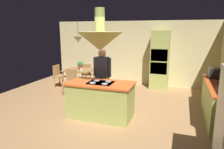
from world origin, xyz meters
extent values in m
plane|color=#AD7F51|center=(0.00, 0.00, 0.00)|extent=(8.16, 8.16, 0.00)
cube|color=beige|center=(0.00, 3.45, 1.27)|extent=(6.80, 0.10, 2.55)
cube|color=#A8B259|center=(0.00, -0.20, 0.43)|extent=(1.60, 0.83, 0.87)
cube|color=#E05B23|center=(0.00, -0.20, 0.89)|extent=(1.66, 0.89, 0.04)
cube|color=black|center=(0.00, -0.20, 0.90)|extent=(0.64, 0.52, 0.01)
cylinder|color=#B2B2B7|center=(-0.16, -0.33, 0.92)|extent=(0.15, 0.15, 0.02)
cylinder|color=#B2B2B7|center=(0.16, -0.33, 0.92)|extent=(0.15, 0.15, 0.02)
cylinder|color=#B2B2B7|center=(-0.16, -0.07, 0.92)|extent=(0.15, 0.15, 0.02)
cylinder|color=#B2B2B7|center=(0.16, -0.07, 0.92)|extent=(0.15, 0.15, 0.02)
cube|color=#A8B259|center=(2.84, 0.60, 0.43)|extent=(0.62, 2.21, 0.87)
cube|color=#E05B23|center=(2.84, 0.60, 0.89)|extent=(0.66, 2.25, 0.04)
cube|color=#A8B259|center=(1.10, 3.05, 1.09)|extent=(0.66, 0.62, 2.18)
cube|color=black|center=(1.10, 2.76, 1.30)|extent=(0.60, 0.04, 0.44)
cube|color=black|center=(1.10, 2.76, 0.82)|extent=(0.60, 0.04, 0.44)
cube|color=#9C7041|center=(-1.70, 1.90, 0.74)|extent=(1.03, 0.93, 0.04)
cylinder|color=#9C7041|center=(-2.16, 1.50, 0.36)|extent=(0.06, 0.06, 0.72)
cylinder|color=#9C7041|center=(-1.24, 1.50, 0.36)|extent=(0.06, 0.06, 0.72)
cylinder|color=#9C7041|center=(-2.16, 2.30, 0.36)|extent=(0.06, 0.06, 0.72)
cylinder|color=#9C7041|center=(-1.24, 2.30, 0.36)|extent=(0.06, 0.06, 0.72)
cylinder|color=tan|center=(-0.32, 0.51, 0.41)|extent=(0.14, 0.14, 0.82)
cylinder|color=tan|center=(-0.14, 0.51, 0.41)|extent=(0.14, 0.14, 0.82)
cube|color=#3F4C66|center=(-0.23, 0.51, 1.14)|extent=(0.36, 0.22, 0.64)
cylinder|color=#3F4C66|center=(-0.45, 0.51, 1.17)|extent=(0.09, 0.09, 0.54)
cylinder|color=#3F4C66|center=(-0.01, 0.51, 1.17)|extent=(0.09, 0.09, 0.54)
sphere|color=tan|center=(-0.23, 0.51, 1.56)|extent=(0.22, 0.22, 0.22)
cone|color=#A8B259|center=(0.00, -0.20, 1.93)|extent=(1.10, 1.10, 0.45)
cylinder|color=#A8B259|center=(0.00, -0.20, 2.43)|extent=(0.24, 0.24, 0.55)
cone|color=beige|center=(-1.70, 1.90, 1.86)|extent=(0.32, 0.32, 0.22)
cylinder|color=black|center=(-1.70, 1.90, 2.27)|extent=(0.01, 0.01, 0.60)
cube|color=#9C7041|center=(-1.70, 1.14, 0.44)|extent=(0.40, 0.40, 0.04)
cube|color=#9C7041|center=(-1.70, 1.32, 0.66)|extent=(0.40, 0.04, 0.42)
cylinder|color=#9C7041|center=(-1.87, 0.97, 0.21)|extent=(0.04, 0.04, 0.43)
cylinder|color=#9C7041|center=(-1.53, 0.97, 0.21)|extent=(0.04, 0.04, 0.43)
cylinder|color=#9C7041|center=(-1.87, 1.31, 0.21)|extent=(0.04, 0.04, 0.43)
cylinder|color=#9C7041|center=(-1.53, 1.31, 0.21)|extent=(0.04, 0.04, 0.43)
cube|color=#9C7041|center=(-1.70, 2.66, 0.44)|extent=(0.40, 0.40, 0.04)
cube|color=#9C7041|center=(-1.70, 2.48, 0.66)|extent=(0.40, 0.04, 0.42)
cylinder|color=#9C7041|center=(-1.53, 2.83, 0.21)|extent=(0.04, 0.04, 0.43)
cylinder|color=#9C7041|center=(-1.87, 2.83, 0.21)|extent=(0.04, 0.04, 0.43)
cylinder|color=#9C7041|center=(-1.53, 2.49, 0.21)|extent=(0.04, 0.04, 0.43)
cylinder|color=#9C7041|center=(-1.87, 2.49, 0.21)|extent=(0.04, 0.04, 0.43)
cube|color=#9C7041|center=(-2.52, 1.90, 0.44)|extent=(0.40, 0.40, 0.04)
cube|color=#9C7041|center=(-2.70, 1.90, 0.66)|extent=(0.04, 0.40, 0.42)
cylinder|color=#9C7041|center=(-2.35, 1.73, 0.21)|extent=(0.04, 0.04, 0.43)
cylinder|color=#9C7041|center=(-2.35, 2.07, 0.21)|extent=(0.04, 0.04, 0.43)
cylinder|color=#9C7041|center=(-2.69, 1.73, 0.21)|extent=(0.04, 0.04, 0.43)
cylinder|color=#9C7041|center=(-2.69, 2.07, 0.21)|extent=(0.04, 0.04, 0.43)
cylinder|color=#99382D|center=(-1.68, 1.95, 0.82)|extent=(0.14, 0.14, 0.12)
sphere|color=#2D722D|center=(-1.68, 1.95, 0.96)|extent=(0.20, 0.20, 0.20)
cylinder|color=white|center=(-1.49, 1.67, 0.81)|extent=(0.07, 0.07, 0.09)
cylinder|color=silver|center=(2.84, 0.23, 0.99)|extent=(0.13, 0.13, 0.15)
cylinder|color=silver|center=(2.84, 0.41, 1.01)|extent=(0.12, 0.12, 0.20)
cube|color=#232326|center=(2.84, 1.26, 1.05)|extent=(0.46, 0.36, 0.28)
camera|label=1|loc=(1.90, -4.88, 2.21)|focal=33.30mm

